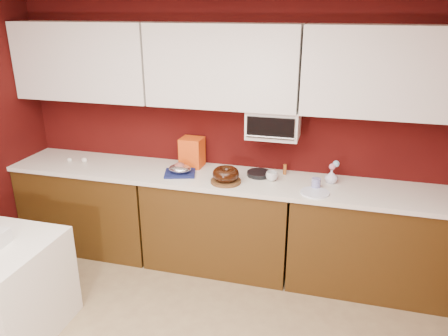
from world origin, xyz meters
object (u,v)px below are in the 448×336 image
pandoro_box (192,152)px  flower_vase (331,176)px  toaster_oven (273,123)px  bundt_cake (226,174)px  blue_jar (316,183)px  coffee_mug (272,175)px  foil_ham_nest (180,169)px

pandoro_box → flower_vase: (1.29, -0.08, -0.07)m
toaster_oven → bundt_cake: 0.61m
pandoro_box → bundt_cake: bearing=-35.0°
bundt_cake → blue_jar: size_ratio=2.59×
bundt_cake → flower_vase: (0.88, 0.24, -0.01)m
bundt_cake → flower_vase: flower_vase is taller
bundt_cake → coffee_mug: (0.37, 0.15, -0.03)m
bundt_cake → toaster_oven: bearing=40.7°
toaster_oven → flower_vase: toaster_oven is taller
pandoro_box → coffee_mug: size_ratio=2.80×
bundt_cake → flower_vase: size_ratio=1.74×
foil_ham_nest → flower_vase: size_ratio=1.54×
foil_ham_nest → coffee_mug: (0.83, 0.07, -0.01)m
toaster_oven → bundt_cake: toaster_oven is taller
blue_jar → flower_vase: (0.12, 0.16, 0.02)m
flower_vase → bundt_cake: bearing=-165.0°
blue_jar → coffee_mug: bearing=169.2°
toaster_oven → coffee_mug: toaster_oven is taller
coffee_mug → toaster_oven: bearing=99.6°
bundt_cake → flower_vase: 0.91m
bundt_cake → foil_ham_nest: bundt_cake is taller
coffee_mug → blue_jar: size_ratio=1.12×
toaster_oven → pandoro_box: 0.83m
coffee_mug → bundt_cake: bearing=-157.9°
foil_ham_nest → pandoro_box: 0.25m
pandoro_box → foil_ham_nest: bearing=-96.8°
foil_ham_nest → blue_jar: size_ratio=2.29×
coffee_mug → foil_ham_nest: bearing=-175.3°
bundt_cake → coffee_mug: 0.40m
toaster_oven → flower_vase: 0.67m
foil_ham_nest → flower_vase: 1.34m
pandoro_box → coffee_mug: bearing=-9.4°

